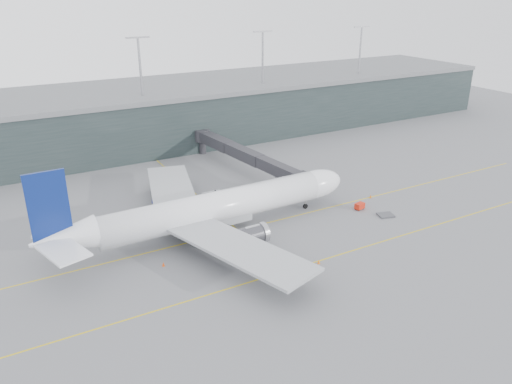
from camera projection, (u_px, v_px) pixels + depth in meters
ground at (203, 228)px, 90.75m from camera, size 320.00×320.00×0.00m
taxiline_a at (213, 236)px, 87.52m from camera, size 160.00×0.25×0.02m
taxiline_b at (257, 280)px, 74.62m from camera, size 160.00×0.25×0.02m
taxiline_lead_main at (188, 187)px, 109.13m from camera, size 0.25×60.00×0.02m
terminal at (116, 118)px, 134.60m from camera, size 240.00×36.00×29.00m
main_aircraft at (213, 208)px, 87.45m from camera, size 58.18×54.81×16.35m
jet_bridge at (242, 152)px, 116.74m from camera, size 7.90×43.87×6.36m
gse_cart at (360, 206)px, 97.95m from camera, size 2.13×1.59×1.31m
baggage_dolly at (386, 215)px, 95.32m from camera, size 3.40×2.98×0.29m
uld_a at (157, 206)px, 97.10m from camera, size 2.70×2.41×2.05m
uld_b at (166, 203)px, 98.63m from camera, size 1.92×1.56×1.71m
uld_c at (183, 204)px, 98.61m from camera, size 1.79×1.43×1.63m
cone_nose at (371, 196)px, 103.30m from camera, size 0.49×0.49×0.78m
cone_wing_stbd at (319, 262)px, 78.87m from camera, size 0.43×0.43×0.69m
cone_wing_port at (213, 198)px, 102.50m from camera, size 0.40×0.40×0.64m
cone_tail at (163, 264)px, 78.15m from camera, size 0.45×0.45×0.71m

